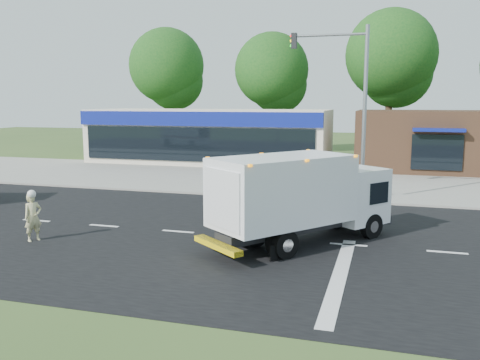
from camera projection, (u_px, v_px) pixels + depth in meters
The scene contains 11 objects.
ground at pixel (259, 238), 17.36m from camera, with size 120.00×120.00×0.00m, color #385123.
road_asphalt at pixel (259, 238), 17.36m from camera, with size 60.00×14.00×0.02m, color black.
sidewalk at pixel (300, 194), 25.12m from camera, with size 60.00×2.40×0.12m, color gray.
parking_apron at pixel (316, 178), 30.63m from camera, with size 60.00×9.00×0.02m, color gray.
lane_markings at pixel (291, 252), 15.70m from camera, with size 55.20×7.00×0.01m.
ems_box_truck at pixel (300, 193), 16.35m from camera, with size 5.77×6.50×2.96m.
emergency_worker at pixel (33, 216), 16.90m from camera, with size 0.62×0.71×1.74m.
retail_strip_mall at pixel (209, 136), 38.44m from camera, with size 18.00×6.20×4.00m.
brown_storefront at pixel (433, 141), 34.05m from camera, with size 10.00×6.70×4.00m.
traffic_signal_pole at pixel (351, 95), 23.15m from camera, with size 3.51×0.25×8.00m.
background_trees at pixel (331, 68), 43.15m from camera, with size 36.77×7.39×12.10m.
Camera 1 is at (4.11, -16.35, 4.66)m, focal length 38.00 mm.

